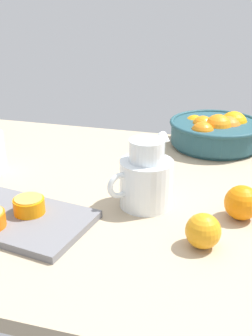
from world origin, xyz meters
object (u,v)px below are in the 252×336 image
(juice_pitcher, at_px, (146,182))
(loose_orange_1, at_px, (242,203))
(fruit_bowl, at_px, (216,131))
(orange_half_1, at_px, (29,205))
(cutting_board, at_px, (21,219))
(loose_orange_3, at_px, (203,231))

(juice_pitcher, height_order, loose_orange_1, juice_pitcher)
(fruit_bowl, relative_size, loose_orange_1, 3.84)
(fruit_bowl, xyz_separation_m, loose_orange_1, (0.09, -0.44, -0.01))
(orange_half_1, height_order, loose_orange_1, loose_orange_1)
(fruit_bowl, height_order, cutting_board, fruit_bowl)
(orange_half_1, bearing_deg, fruit_bowl, 58.77)
(juice_pitcher, relative_size, loose_orange_1, 2.19)
(cutting_board, height_order, loose_orange_1, loose_orange_1)
(fruit_bowl, distance_m, cutting_board, 0.68)
(cutting_board, distance_m, loose_orange_3, 0.37)
(fruit_bowl, bearing_deg, loose_orange_1, -78.63)
(juice_pitcher, xyz_separation_m, loose_orange_1, (0.21, -0.00, -0.02))
(fruit_bowl, relative_size, loose_orange_3, 4.19)
(fruit_bowl, bearing_deg, cutting_board, -121.19)
(loose_orange_1, height_order, loose_orange_3, loose_orange_1)
(cutting_board, distance_m, loose_orange_1, 0.46)
(juice_pitcher, bearing_deg, fruit_bowl, 74.52)
(juice_pitcher, height_order, orange_half_1, juice_pitcher)
(loose_orange_1, bearing_deg, juice_pitcher, 178.93)
(loose_orange_1, bearing_deg, loose_orange_3, -117.38)
(orange_half_1, distance_m, loose_orange_1, 0.45)
(loose_orange_3, bearing_deg, juice_pitcher, 136.72)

